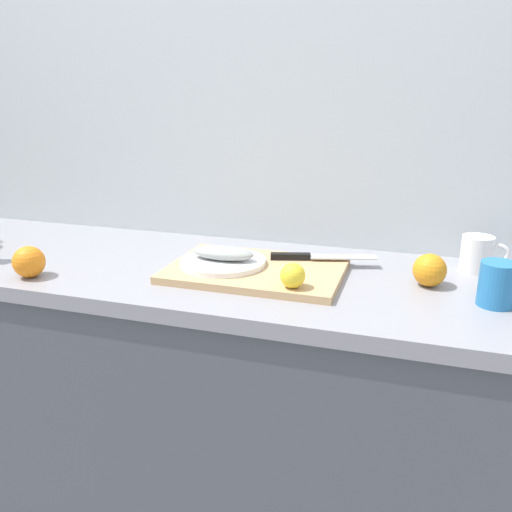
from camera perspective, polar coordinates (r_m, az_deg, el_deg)
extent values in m
cube|color=silver|center=(1.69, -0.90, 13.55)|extent=(3.20, 0.05, 2.50)
cube|color=#4C5159|center=(1.67, -4.46, -16.71)|extent=(2.00, 0.58, 0.86)
cube|color=gray|center=(1.46, -4.87, -1.98)|extent=(2.00, 0.60, 0.04)
cube|color=tan|center=(1.40, 0.00, -1.56)|extent=(0.46, 0.32, 0.02)
cylinder|color=white|center=(1.41, -3.60, -0.65)|extent=(0.23, 0.23, 0.01)
ellipsoid|color=#999E99|center=(1.40, -3.62, 0.34)|extent=(0.17, 0.07, 0.04)
cube|color=silver|center=(1.47, 9.44, -0.12)|extent=(0.18, 0.08, 0.00)
cube|color=black|center=(1.45, 3.76, -0.05)|extent=(0.11, 0.05, 0.02)
sphere|color=yellow|center=(1.24, 4.01, -2.12)|extent=(0.06, 0.06, 0.06)
cylinder|color=white|center=(1.53, 22.84, 0.23)|extent=(0.08, 0.08, 0.10)
torus|color=white|center=(1.53, 24.85, 0.22)|extent=(0.06, 0.01, 0.06)
cylinder|color=#2672B2|center=(1.30, 24.72, -2.79)|extent=(0.08, 0.08, 0.10)
sphere|color=orange|center=(1.37, 18.34, -1.46)|extent=(0.08, 0.08, 0.08)
sphere|color=orange|center=(1.49, -23.45, -0.59)|extent=(0.08, 0.08, 0.08)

